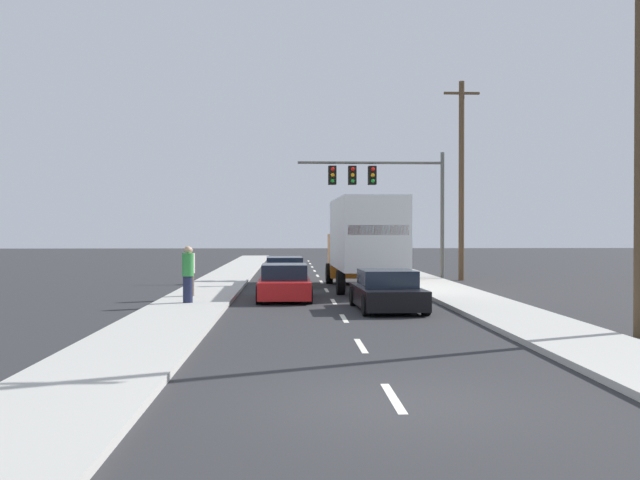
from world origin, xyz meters
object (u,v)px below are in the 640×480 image
at_px(car_red, 284,283).
at_px(utility_pole_mid, 461,178).
at_px(pedestrian_mid_block, 188,274).
at_px(car_black, 387,292).
at_px(car_white, 284,272).
at_px(traffic_signal_mast, 376,183).
at_px(pedestrian_near_corner, 190,271).
at_px(box_truck, 364,239).

relative_size(car_red, utility_pole_mid, 0.46).
bearing_deg(utility_pole_mid, pedestrian_mid_block, -133.97).
height_order(car_black, pedestrian_mid_block, pedestrian_mid_block).
distance_m(car_white, car_black, 11.24).
relative_size(car_red, car_black, 1.11).
xyz_separation_m(traffic_signal_mast, pedestrian_near_corner, (-8.03, -10.73, -3.91)).
relative_size(car_red, pedestrian_near_corner, 2.62).
bearing_deg(pedestrian_near_corner, car_red, -0.26).
height_order(box_truck, pedestrian_mid_block, box_truck).
bearing_deg(utility_pole_mid, car_red, -131.57).
distance_m(car_white, pedestrian_mid_block, 9.92).
xyz_separation_m(car_white, car_red, (0.06, -6.95, -0.02)).
xyz_separation_m(box_truck, pedestrian_near_corner, (-6.76, -4.19, -1.14)).
bearing_deg(pedestrian_mid_block, car_white, 71.79).
bearing_deg(car_black, box_truck, 89.49).
bearing_deg(box_truck, utility_pole_mid, 46.30).
relative_size(car_white, car_red, 1.02).
xyz_separation_m(car_red, pedestrian_near_corner, (-3.43, 0.02, 0.44)).
relative_size(car_black, pedestrian_near_corner, 2.35).
bearing_deg(pedestrian_mid_block, pedestrian_near_corner, 96.31).
xyz_separation_m(car_red, traffic_signal_mast, (4.60, 10.75, 4.35)).
height_order(box_truck, pedestrian_near_corner, box_truck).
relative_size(box_truck, pedestrian_mid_block, 5.02).
bearing_deg(car_white, box_truck, -38.99).
distance_m(car_red, box_truck, 5.59).
height_order(car_red, traffic_signal_mast, traffic_signal_mast).
distance_m(car_white, traffic_signal_mast, 7.40).
distance_m(car_red, traffic_signal_mast, 12.47).
bearing_deg(traffic_signal_mast, box_truck, -100.95).
bearing_deg(car_red, car_black, -49.29).
xyz_separation_m(pedestrian_near_corner, pedestrian_mid_block, (0.27, -2.48, 0.05)).
distance_m(car_black, traffic_signal_mast, 15.23).
xyz_separation_m(car_white, traffic_signal_mast, (4.65, 3.80, 4.33)).
bearing_deg(utility_pole_mid, traffic_signal_mast, 169.57).
bearing_deg(box_truck, pedestrian_mid_block, -134.19).
distance_m(utility_pole_mid, pedestrian_near_corner, 16.32).
bearing_deg(traffic_signal_mast, pedestrian_near_corner, -126.80).
bearing_deg(pedestrian_near_corner, traffic_signal_mast, 53.20).
relative_size(car_black, traffic_signal_mast, 0.55).
relative_size(box_truck, car_black, 2.24).
bearing_deg(pedestrian_mid_block, utility_pole_mid, 46.03).
bearing_deg(car_red, car_white, 90.46).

